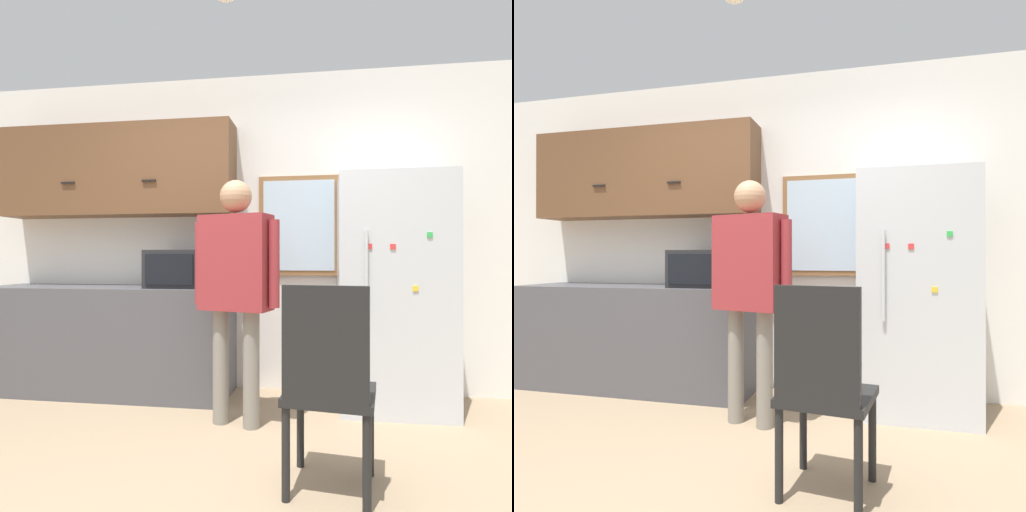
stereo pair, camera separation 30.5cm
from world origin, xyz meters
TOP-DOWN VIEW (x-y plane):
  - ground_plane at (0.00, 0.00)m, footprint 16.00×16.00m
  - back_wall at (0.00, 1.96)m, footprint 6.00×0.06m
  - counter at (-1.17, 1.62)m, footprint 2.06×0.62m
  - upper_cabinets at (-1.17, 1.77)m, footprint 2.06×0.34m
  - microwave at (-0.52, 1.61)m, footprint 0.55×0.41m
  - person at (0.03, 1.04)m, footprint 0.60×0.33m
  - refrigerator at (1.12, 1.58)m, footprint 0.81×0.71m
  - chair at (0.64, 0.21)m, footprint 0.47×0.47m
  - window at (0.39, 1.92)m, footprint 0.68×0.05m

SIDE VIEW (x-z plane):
  - ground_plane at x=0.00m, z-range 0.00..0.00m
  - counter at x=-1.17m, z-range 0.00..0.88m
  - chair at x=0.64m, z-range 0.05..1.04m
  - refrigerator at x=1.12m, z-range 0.00..1.73m
  - person at x=0.03m, z-range 0.18..1.83m
  - microwave at x=-0.52m, z-range 0.88..1.18m
  - back_wall at x=0.00m, z-range 0.00..2.70m
  - window at x=0.39m, z-range 0.97..1.82m
  - upper_cabinets at x=-1.17m, z-range 1.48..2.26m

